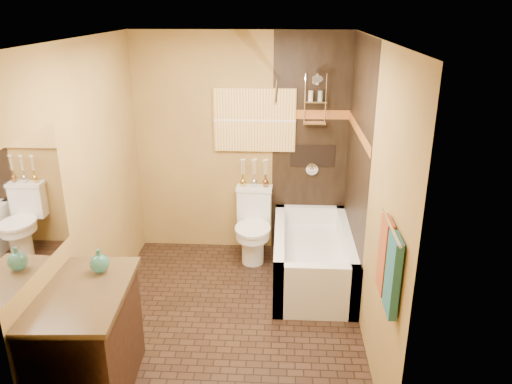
# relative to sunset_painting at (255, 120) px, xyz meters

# --- Properties ---
(floor) EXTENTS (3.00, 3.00, 0.00)m
(floor) POSITION_rel_sunset_painting_xyz_m (-0.15, -1.48, -1.55)
(floor) COLOR black
(floor) RESTS_ON ground
(wall_left) EXTENTS (0.02, 3.00, 2.50)m
(wall_left) POSITION_rel_sunset_painting_xyz_m (-1.35, -1.48, -0.30)
(wall_left) COLOR #AD8B43
(wall_left) RESTS_ON floor
(wall_right) EXTENTS (0.02, 3.00, 2.50)m
(wall_right) POSITION_rel_sunset_painting_xyz_m (1.05, -1.48, -0.30)
(wall_right) COLOR #AD8B43
(wall_right) RESTS_ON floor
(wall_back) EXTENTS (2.40, 0.02, 2.50)m
(wall_back) POSITION_rel_sunset_painting_xyz_m (-0.15, 0.02, -0.30)
(wall_back) COLOR #AD8B43
(wall_back) RESTS_ON floor
(wall_front) EXTENTS (2.40, 0.02, 2.50)m
(wall_front) POSITION_rel_sunset_painting_xyz_m (-0.15, -2.98, -0.30)
(wall_front) COLOR #AD8B43
(wall_front) RESTS_ON floor
(ceiling) EXTENTS (3.00, 3.00, 0.00)m
(ceiling) POSITION_rel_sunset_painting_xyz_m (-0.15, -1.48, 0.95)
(ceiling) COLOR silver
(ceiling) RESTS_ON wall_back
(alcove_tile_back) EXTENTS (0.85, 0.01, 2.50)m
(alcove_tile_back) POSITION_rel_sunset_painting_xyz_m (0.62, 0.01, -0.30)
(alcove_tile_back) COLOR black
(alcove_tile_back) RESTS_ON wall_back
(alcove_tile_right) EXTENTS (0.01, 1.50, 2.50)m
(alcove_tile_right) POSITION_rel_sunset_painting_xyz_m (1.04, -0.73, -0.30)
(alcove_tile_right) COLOR black
(alcove_tile_right) RESTS_ON wall_right
(mosaic_band_back) EXTENTS (0.85, 0.01, 0.10)m
(mosaic_band_back) POSITION_rel_sunset_painting_xyz_m (0.62, 0.00, 0.07)
(mosaic_band_back) COLOR #9B491C
(mosaic_band_back) RESTS_ON alcove_tile_back
(mosaic_band_right) EXTENTS (0.01, 1.50, 0.10)m
(mosaic_band_right) POSITION_rel_sunset_painting_xyz_m (1.03, -0.73, 0.07)
(mosaic_band_right) COLOR #9B491C
(mosaic_band_right) RESTS_ON alcove_tile_right
(alcove_niche) EXTENTS (0.50, 0.01, 0.25)m
(alcove_niche) POSITION_rel_sunset_painting_xyz_m (0.65, 0.01, -0.40)
(alcove_niche) COLOR black
(alcove_niche) RESTS_ON alcove_tile_back
(shower_fixtures) EXTENTS (0.24, 0.33, 1.16)m
(shower_fixtures) POSITION_rel_sunset_painting_xyz_m (0.65, -0.10, 0.12)
(shower_fixtures) COLOR silver
(shower_fixtures) RESTS_ON floor
(curtain_rod) EXTENTS (0.03, 1.55, 0.03)m
(curtain_rod) POSITION_rel_sunset_painting_xyz_m (0.25, -0.73, 0.47)
(curtain_rod) COLOR silver
(curtain_rod) RESTS_ON wall_back
(towel_bar) EXTENTS (0.02, 0.55, 0.02)m
(towel_bar) POSITION_rel_sunset_painting_xyz_m (1.00, -2.53, -0.10)
(towel_bar) COLOR silver
(towel_bar) RESTS_ON wall_right
(towel_teal) EXTENTS (0.05, 0.22, 0.52)m
(towel_teal) POSITION_rel_sunset_painting_xyz_m (1.01, -2.66, -0.37)
(towel_teal) COLOR #1B4E5C
(towel_teal) RESTS_ON towel_bar
(towel_rust) EXTENTS (0.05, 0.22, 0.52)m
(towel_rust) POSITION_rel_sunset_painting_xyz_m (1.01, -2.40, -0.37)
(towel_rust) COLOR #973D1B
(towel_rust) RESTS_ON towel_bar
(sunset_painting) EXTENTS (0.90, 0.04, 0.70)m
(sunset_painting) POSITION_rel_sunset_painting_xyz_m (0.00, 0.00, 0.00)
(sunset_painting) COLOR gold
(sunset_painting) RESTS_ON wall_back
(vanity_mirror) EXTENTS (0.01, 1.00, 0.90)m
(vanity_mirror) POSITION_rel_sunset_painting_xyz_m (-1.34, -2.46, -0.05)
(vanity_mirror) COLOR white
(vanity_mirror) RESTS_ON wall_left
(bathtub) EXTENTS (0.80, 1.50, 0.55)m
(bathtub) POSITION_rel_sunset_painting_xyz_m (0.65, -0.73, -1.33)
(bathtub) COLOR white
(bathtub) RESTS_ON floor
(toilet) EXTENTS (0.41, 0.60, 0.80)m
(toilet) POSITION_rel_sunset_painting_xyz_m (0.00, -0.27, -1.14)
(toilet) COLOR white
(toilet) RESTS_ON floor
(vanity) EXTENTS (0.66, 1.02, 0.88)m
(vanity) POSITION_rel_sunset_painting_xyz_m (-1.08, -2.46, -1.11)
(vanity) COLOR black
(vanity) RESTS_ON floor
(teal_bottle) EXTENTS (0.15, 0.15, 0.23)m
(teal_bottle) POSITION_rel_sunset_painting_xyz_m (-1.03, -2.20, -0.58)
(teal_bottle) COLOR #277767
(teal_bottle) RESTS_ON vanity
(bud_vases) EXTENTS (0.32, 0.07, 0.32)m
(bud_vases) POSITION_rel_sunset_painting_xyz_m (0.00, -0.09, -0.58)
(bud_vases) COLOR gold
(bud_vases) RESTS_ON toilet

